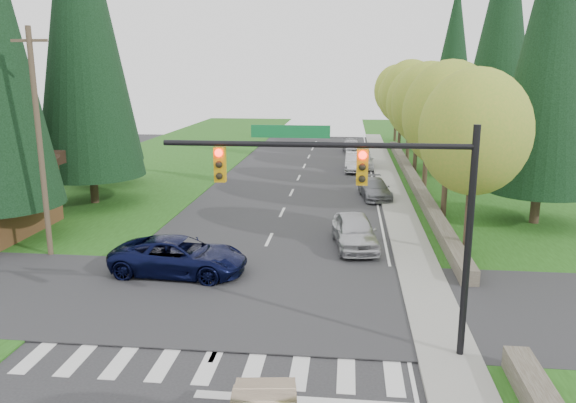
% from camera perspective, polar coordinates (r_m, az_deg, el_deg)
% --- Properties ---
extents(grass_east, '(14.00, 110.00, 0.06)m').
position_cam_1_polar(grass_east, '(33.26, 22.03, -2.00)').
color(grass_east, '#1F4813').
rests_on(grass_east, ground).
extents(grass_west, '(14.00, 110.00, 0.06)m').
position_cam_1_polar(grass_west, '(36.12, -21.75, -0.82)').
color(grass_west, '#1F4813').
rests_on(grass_west, ground).
extents(cross_street, '(120.00, 8.00, 0.10)m').
position_cam_1_polar(cross_street, '(20.96, -4.86, -9.89)').
color(cross_street, '#28282B').
rests_on(cross_street, ground).
extents(sidewalk_east, '(1.80, 80.00, 0.13)m').
position_cam_1_polar(sidewalk_east, '(34.04, 11.22, -0.87)').
color(sidewalk_east, gray).
rests_on(sidewalk_east, ground).
extents(curb_east, '(0.20, 80.00, 0.13)m').
position_cam_1_polar(curb_east, '(33.97, 9.79, -0.84)').
color(curb_east, gray).
rests_on(curb_east, ground).
extents(stone_wall_north, '(0.70, 40.00, 0.70)m').
position_cam_1_polar(stone_wall_north, '(41.92, 12.65, 2.10)').
color(stone_wall_north, '#4C4438').
rests_on(stone_wall_north, ground).
extents(traffic_signal, '(8.70, 0.37, 6.80)m').
position_cam_1_polar(traffic_signal, '(15.74, 8.10, 1.27)').
color(traffic_signal, black).
rests_on(traffic_signal, ground).
extents(utility_pole, '(1.60, 0.24, 10.00)m').
position_cam_1_polar(utility_pole, '(26.66, -23.92, 5.49)').
color(utility_pole, '#473828').
rests_on(utility_pole, ground).
extents(decid_tree_0, '(4.80, 4.80, 8.37)m').
position_cam_1_polar(decid_tree_0, '(25.61, 18.44, 6.70)').
color(decid_tree_0, '#38281C').
rests_on(decid_tree_0, ground).
extents(decid_tree_1, '(5.20, 5.20, 8.80)m').
position_cam_1_polar(decid_tree_1, '(32.46, 16.09, 8.46)').
color(decid_tree_1, '#38281C').
rests_on(decid_tree_1, ground).
extents(decid_tree_2, '(5.00, 5.00, 8.82)m').
position_cam_1_polar(decid_tree_2, '(39.33, 14.11, 9.51)').
color(decid_tree_2, '#38281C').
rests_on(decid_tree_2, ground).
extents(decid_tree_3, '(5.00, 5.00, 8.55)m').
position_cam_1_polar(decid_tree_3, '(46.29, 13.06, 9.74)').
color(decid_tree_3, '#38281C').
rests_on(decid_tree_3, ground).
extents(decid_tree_4, '(5.40, 5.40, 9.18)m').
position_cam_1_polar(decid_tree_4, '(53.23, 12.32, 10.62)').
color(decid_tree_4, '#38281C').
rests_on(decid_tree_4, ground).
extents(decid_tree_5, '(4.80, 4.80, 8.30)m').
position_cam_1_polar(decid_tree_5, '(60.19, 11.42, 10.43)').
color(decid_tree_5, '#38281C').
rests_on(decid_tree_5, ground).
extents(decid_tree_6, '(5.20, 5.20, 8.86)m').
position_cam_1_polar(decid_tree_6, '(67.16, 10.99, 10.99)').
color(decid_tree_6, '#38281C').
rests_on(decid_tree_6, ground).
extents(conifer_w_c, '(6.46, 6.46, 20.80)m').
position_cam_1_polar(conifer_w_c, '(36.63, -20.36, 17.27)').
color(conifer_w_c, '#38281C').
rests_on(conifer_w_c, ground).
extents(conifer_w_e, '(5.78, 5.78, 18.80)m').
position_cam_1_polar(conifer_w_e, '(42.83, -19.09, 15.32)').
color(conifer_w_e, '#38281C').
rests_on(conifer_w_e, ground).
extents(conifer_e_a, '(5.44, 5.44, 17.80)m').
position_cam_1_polar(conifer_e_a, '(32.58, 25.31, 14.79)').
color(conifer_e_a, '#38281C').
rests_on(conifer_e_a, ground).
extents(conifer_e_b, '(6.12, 6.12, 19.80)m').
position_cam_1_polar(conifer_e_b, '(46.35, 20.96, 15.59)').
color(conifer_e_b, '#38281C').
rests_on(conifer_e_b, ground).
extents(conifer_e_c, '(5.10, 5.10, 16.80)m').
position_cam_1_polar(conifer_e_c, '(59.79, 16.49, 13.74)').
color(conifer_e_c, '#38281C').
rests_on(conifer_e_c, ground).
extents(suv_navy, '(5.68, 2.89, 1.54)m').
position_cam_1_polar(suv_navy, '(23.49, -10.96, -5.49)').
color(suv_navy, black).
rests_on(suv_navy, ground).
extents(parked_car_a, '(2.51, 4.91, 1.60)m').
position_cam_1_polar(parked_car_a, '(26.70, 6.79, -2.98)').
color(parked_car_a, '#B8B9BD').
rests_on(parked_car_a, ground).
extents(parked_car_b, '(2.33, 4.53, 1.26)m').
position_cam_1_polar(parked_car_b, '(37.13, 8.83, 1.29)').
color(parked_car_b, slate).
rests_on(parked_car_b, ground).
extents(parked_car_c, '(1.70, 4.66, 1.52)m').
position_cam_1_polar(parked_car_c, '(46.94, 6.86, 4.01)').
color(parked_car_c, silver).
rests_on(parked_car_c, ground).
extents(parked_car_d, '(1.80, 4.25, 1.43)m').
position_cam_1_polar(parked_car_d, '(48.34, 7.65, 4.20)').
color(parked_car_d, silver).
rests_on(parked_car_d, ground).
extents(parked_car_e, '(2.24, 4.48, 1.25)m').
position_cam_1_polar(parked_car_e, '(57.54, 6.56, 5.57)').
color(parked_car_e, '#AFB0B5').
rests_on(parked_car_e, ground).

